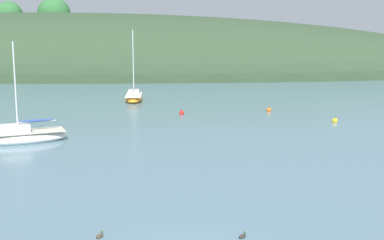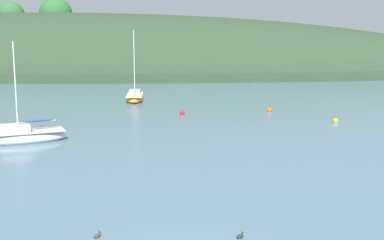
{
  "view_description": "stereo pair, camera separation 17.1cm",
  "coord_description": "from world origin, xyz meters",
  "px_view_note": "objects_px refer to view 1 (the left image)",
  "views": [
    {
      "loc": [
        0.21,
        -15.28,
        7.39
      ],
      "look_at": [
        0.0,
        20.0,
        1.2
      ],
      "focal_mm": 48.77,
      "sensor_mm": 36.0,
      "label": 1
    },
    {
      "loc": [
        0.38,
        -15.28,
        7.39
      ],
      "look_at": [
        0.0,
        20.0,
        1.2
      ],
      "focal_mm": 48.77,
      "sensor_mm": 36.0,
      "label": 2
    }
  ],
  "objects_px": {
    "mooring_buoy_outer": "(182,113)",
    "duck_lead": "(242,236)",
    "sailboat_yellow_far": "(134,97)",
    "mooring_buoy_channel": "(335,121)",
    "duck_lone_right": "(100,236)",
    "mooring_buoy_inner": "(269,110)",
    "sailboat_grey_yawl": "(22,137)"
  },
  "relations": [
    {
      "from": "mooring_buoy_outer",
      "to": "mooring_buoy_inner",
      "type": "bearing_deg",
      "value": 12.66
    },
    {
      "from": "sailboat_grey_yawl",
      "to": "duck_lead",
      "type": "xyz_separation_m",
      "value": [
        13.13,
        -15.93,
        -0.31
      ]
    },
    {
      "from": "mooring_buoy_channel",
      "to": "duck_lone_right",
      "type": "height_order",
      "value": "mooring_buoy_channel"
    },
    {
      "from": "sailboat_grey_yawl",
      "to": "mooring_buoy_channel",
      "type": "distance_m",
      "value": 23.91
    },
    {
      "from": "duck_lone_right",
      "to": "mooring_buoy_inner",
      "type": "bearing_deg",
      "value": 70.83
    },
    {
      "from": "sailboat_grey_yawl",
      "to": "mooring_buoy_outer",
      "type": "height_order",
      "value": "sailboat_grey_yawl"
    },
    {
      "from": "duck_lead",
      "to": "duck_lone_right",
      "type": "distance_m",
      "value": 5.13
    },
    {
      "from": "sailboat_yellow_far",
      "to": "mooring_buoy_outer",
      "type": "distance_m",
      "value": 10.2
    },
    {
      "from": "mooring_buoy_outer",
      "to": "sailboat_grey_yawl",
      "type": "bearing_deg",
      "value": -131.87
    },
    {
      "from": "sailboat_yellow_far",
      "to": "mooring_buoy_channel",
      "type": "xyz_separation_m",
      "value": [
        17.62,
        -12.58,
        -0.21
      ]
    },
    {
      "from": "mooring_buoy_channel",
      "to": "sailboat_yellow_far",
      "type": "bearing_deg",
      "value": 144.49
    },
    {
      "from": "mooring_buoy_outer",
      "to": "sailboat_yellow_far",
      "type": "bearing_deg",
      "value": 120.74
    },
    {
      "from": "sailboat_grey_yawl",
      "to": "mooring_buoy_inner",
      "type": "height_order",
      "value": "sailboat_grey_yawl"
    },
    {
      "from": "mooring_buoy_inner",
      "to": "duck_lone_right",
      "type": "relative_size",
      "value": 1.31
    },
    {
      "from": "mooring_buoy_inner",
      "to": "duck_lone_right",
      "type": "height_order",
      "value": "mooring_buoy_inner"
    },
    {
      "from": "sailboat_grey_yawl",
      "to": "duck_lone_right",
      "type": "height_order",
      "value": "sailboat_grey_yawl"
    },
    {
      "from": "mooring_buoy_channel",
      "to": "duck_lead",
      "type": "xyz_separation_m",
      "value": [
        -9.53,
        -23.56,
        -0.07
      ]
    },
    {
      "from": "mooring_buoy_channel",
      "to": "mooring_buoy_outer",
      "type": "bearing_deg",
      "value": 162.92
    },
    {
      "from": "sailboat_grey_yawl",
      "to": "mooring_buoy_inner",
      "type": "bearing_deg",
      "value": 36.06
    },
    {
      "from": "sailboat_yellow_far",
      "to": "sailboat_grey_yawl",
      "type": "xyz_separation_m",
      "value": [
        -5.04,
        -20.2,
        0.03
      ]
    },
    {
      "from": "sailboat_yellow_far",
      "to": "mooring_buoy_channel",
      "type": "bearing_deg",
      "value": -35.51
    },
    {
      "from": "mooring_buoy_inner",
      "to": "mooring_buoy_channel",
      "type": "relative_size",
      "value": 1.0
    },
    {
      "from": "sailboat_yellow_far",
      "to": "mooring_buoy_outer",
      "type": "relative_size",
      "value": 13.81
    },
    {
      "from": "mooring_buoy_outer",
      "to": "duck_lead",
      "type": "distance_m",
      "value": 27.52
    },
    {
      "from": "mooring_buoy_outer",
      "to": "mooring_buoy_channel",
      "type": "xyz_separation_m",
      "value": [
        12.41,
        -3.81,
        0.0
      ]
    },
    {
      "from": "sailboat_yellow_far",
      "to": "mooring_buoy_inner",
      "type": "height_order",
      "value": "sailboat_yellow_far"
    },
    {
      "from": "mooring_buoy_inner",
      "to": "mooring_buoy_outer",
      "type": "height_order",
      "value": "same"
    },
    {
      "from": "sailboat_grey_yawl",
      "to": "duck_lone_right",
      "type": "bearing_deg",
      "value": -63.35
    },
    {
      "from": "mooring_buoy_outer",
      "to": "duck_lead",
      "type": "bearing_deg",
      "value": -83.99
    },
    {
      "from": "mooring_buoy_outer",
      "to": "mooring_buoy_channel",
      "type": "relative_size",
      "value": 1.0
    },
    {
      "from": "duck_lone_right",
      "to": "duck_lead",
      "type": "bearing_deg",
      "value": 0.16
    },
    {
      "from": "mooring_buoy_channel",
      "to": "duck_lead",
      "type": "relative_size",
      "value": 1.43
    }
  ]
}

